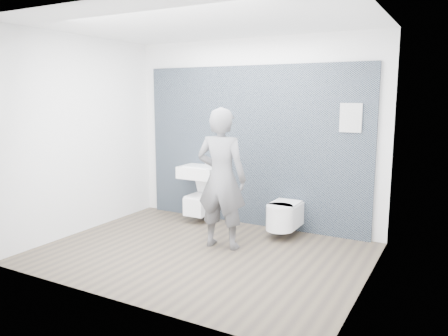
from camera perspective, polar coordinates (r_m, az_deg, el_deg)
The scene contains 8 objects.
ground at distance 5.62m, azimuth -3.01°, elevation -11.01°, with size 4.00×4.00×0.00m, color brown.
room_shell at distance 5.27m, azimuth -3.17°, elevation 7.01°, with size 4.00×4.00×4.00m.
tile_wall at distance 6.84m, azimuth 3.54°, elevation -7.23°, with size 3.60×0.06×2.40m, color black.
washbasin at distance 6.80m, azimuth -3.14°, elevation -0.49°, with size 0.61×0.46×0.46m.
toilet_square at distance 6.90m, azimuth -3.14°, elevation -4.61°, with size 0.33×0.48×0.64m.
toilet_rounded at distance 6.19m, azimuth 7.74°, elevation -6.19°, with size 0.39×0.65×0.35m.
info_placard at distance 6.35m, azimuth 15.54°, elevation -8.92°, with size 0.29×0.03×0.39m, color white.
visitor at distance 5.59m, azimuth -0.33°, elevation -1.40°, with size 0.66×0.44×1.82m, color #5E5F63.
Camera 1 is at (2.79, -4.46, 1.96)m, focal length 35.00 mm.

